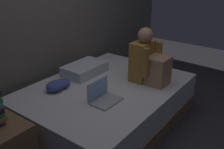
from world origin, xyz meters
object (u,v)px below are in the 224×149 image
person_sitting (149,62)px  laptop (103,96)px  bed (106,103)px  pillow (85,69)px  clothes_pile (58,84)px

person_sitting → laptop: bearing=169.6°
bed → person_sitting: size_ratio=3.05×
laptop → person_sitting: bearing=-10.4°
laptop → pillow: bearing=56.3°
pillow → clothes_pile: 0.52m
bed → pillow: 0.56m
bed → clothes_pile: 0.62m
laptop → pillow: size_ratio=0.57×
bed → laptop: laptop is taller
bed → clothes_pile: size_ratio=6.40×
bed → person_sitting: person_sitting is taller
pillow → clothes_pile: pillow is taller
laptop → clothes_pile: (-0.08, 0.59, -0.00)m
clothes_pile → bed: bearing=-45.7°
laptop → pillow: 0.77m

